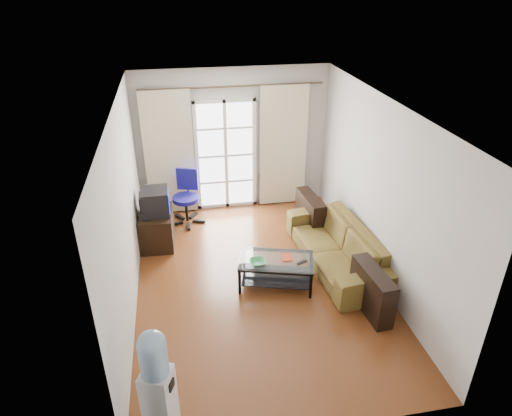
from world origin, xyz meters
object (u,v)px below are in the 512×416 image
(sofa, at_px, (337,246))
(tv_stand, at_px, (157,228))
(crt_tv, at_px, (154,202))
(task_chair, at_px, (187,207))
(water_cooler, at_px, (157,385))
(coffee_table, at_px, (276,268))

(sofa, height_order, tv_stand, sofa)
(tv_stand, height_order, crt_tv, crt_tv)
(sofa, distance_m, tv_stand, 3.03)
(crt_tv, xyz_separation_m, task_chair, (0.53, 0.70, -0.52))
(water_cooler, bearing_deg, sofa, 64.82)
(crt_tv, height_order, water_cooler, water_cooler)
(sofa, relative_size, task_chair, 2.36)
(water_cooler, bearing_deg, crt_tv, 112.57)
(tv_stand, height_order, task_chair, task_chair)
(coffee_table, height_order, tv_stand, tv_stand)
(sofa, distance_m, coffee_table, 1.11)
(crt_tv, bearing_deg, task_chair, 51.51)
(sofa, distance_m, water_cooler, 3.77)
(sofa, distance_m, crt_tv, 3.06)
(sofa, xyz_separation_m, water_cooler, (-2.73, -2.58, 0.38))
(coffee_table, xyz_separation_m, crt_tv, (-1.74, 1.47, 0.53))
(tv_stand, bearing_deg, task_chair, 54.20)
(tv_stand, bearing_deg, coffee_table, -37.94)
(coffee_table, relative_size, water_cooler, 0.89)
(coffee_table, bearing_deg, water_cooler, -126.82)
(coffee_table, height_order, crt_tv, crt_tv)
(coffee_table, xyz_separation_m, water_cooler, (-1.67, -2.24, 0.43))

